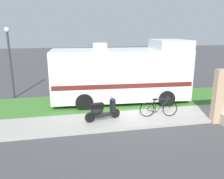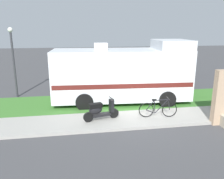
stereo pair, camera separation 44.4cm
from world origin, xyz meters
name	(u,v)px [view 1 (the left image)]	position (x,y,z in m)	size (l,w,h in m)	color
ground_plane	(135,111)	(0.00, 0.00, 0.00)	(80.00, 80.00, 0.00)	#424244
sidewalk	(143,118)	(0.00, -1.20, 0.06)	(24.00, 2.00, 0.12)	#9E9B93
grass_strip	(127,101)	(0.00, 1.50, 0.04)	(24.00, 3.40, 0.08)	#3D752D
motorhome_rv	(122,73)	(-0.30, 1.56, 1.64)	(7.51, 2.98, 3.45)	silver
scooter	(101,110)	(-1.91, -1.17, 0.58)	(1.63, 0.65, 0.97)	black
bicycle	(159,108)	(0.74, -1.24, 0.50)	(1.75, 0.52, 0.90)	black
pickup_truck_near	(129,70)	(1.45, 6.26, 0.98)	(5.72, 2.13, 1.84)	#1E2328
pickup_truck_far	(143,63)	(3.58, 9.18, 0.96)	(5.70, 2.20, 1.79)	#1E478C
street_lamp_post	(10,56)	(-6.44, 3.60, 2.51)	(0.28, 0.28, 4.11)	#333338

